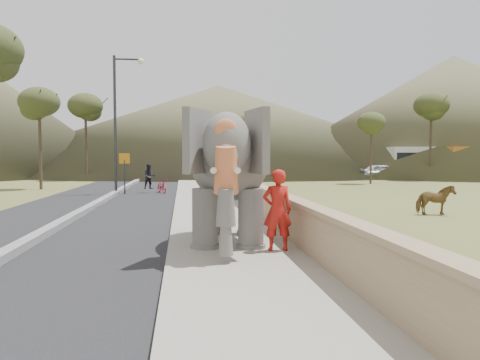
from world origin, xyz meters
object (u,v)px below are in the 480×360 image
at_px(cow, 435,200).
at_px(motorcyclist, 156,182).
at_px(lamppost, 120,110).
at_px(elephant_and_man, 230,180).

height_order(cow, motorcyclist, motorcyclist).
bearing_deg(lamppost, motorcyclist, 18.52).
distance_m(lamppost, motorcyclist, 4.66).
distance_m(lamppost, elephant_and_man, 17.17).
distance_m(lamppost, cow, 17.69).
bearing_deg(elephant_and_man, motorcyclist, 99.26).
height_order(lamppost, cow, lamppost).
height_order(lamppost, elephant_and_man, lamppost).
relative_size(lamppost, motorcyclist, 4.53).
xyz_separation_m(lamppost, cow, (13.08, -11.10, -4.29)).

